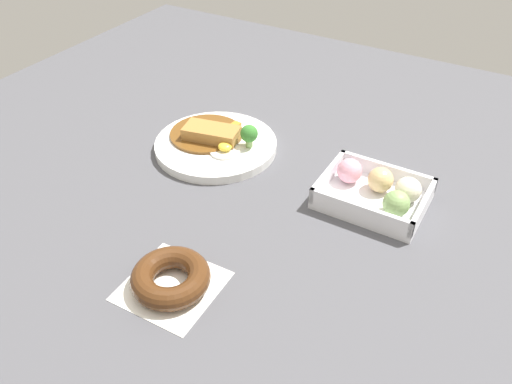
# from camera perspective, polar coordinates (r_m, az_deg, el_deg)

# --- Properties ---
(ground_plane) EXTENTS (1.60, 1.60, 0.00)m
(ground_plane) POSITION_cam_1_polar(r_m,az_deg,el_deg) (0.93, -1.51, -1.35)
(ground_plane) COLOR #4C4C51
(curry_plate) EXTENTS (0.25, 0.25, 0.07)m
(curry_plate) POSITION_cam_1_polar(r_m,az_deg,el_deg) (1.07, -4.43, 5.43)
(curry_plate) COLOR white
(curry_plate) RESTS_ON ground_plane
(donut_box) EXTENTS (0.18, 0.14, 0.06)m
(donut_box) POSITION_cam_1_polar(r_m,az_deg,el_deg) (0.94, 13.19, 0.02)
(donut_box) COLOR white
(donut_box) RESTS_ON ground_plane
(chocolate_ring_donut) EXTENTS (0.14, 0.14, 0.04)m
(chocolate_ring_donut) POSITION_cam_1_polar(r_m,az_deg,el_deg) (0.78, -9.35, -9.32)
(chocolate_ring_donut) COLOR white
(chocolate_ring_donut) RESTS_ON ground_plane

